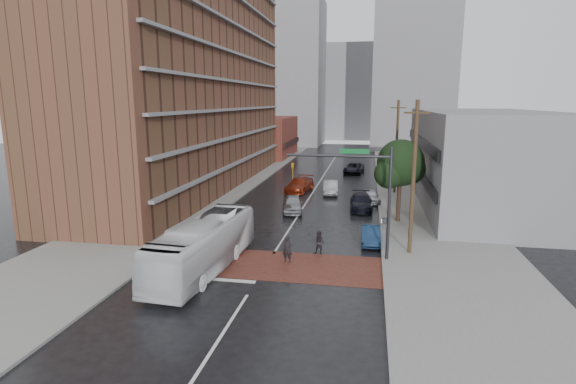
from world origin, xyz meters
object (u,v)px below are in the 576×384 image
(car_parked_far, at_px, (371,196))
(car_travel_a, at_px, (292,204))
(car_travel_c, at_px, (300,185))
(suv_travel, at_px, (354,168))
(pedestrian_b, at_px, (319,243))
(car_travel_b, at_px, (331,187))
(pedestrian_a, at_px, (288,249))
(car_parked_near, at_px, (371,235))
(car_parked_mid, at_px, (361,202))
(transit_bus, at_px, (204,245))

(car_parked_far, bearing_deg, car_travel_a, -153.87)
(car_travel_c, distance_m, suv_travel, 15.12)
(pedestrian_b, height_order, car_travel_b, pedestrian_b)
(pedestrian_b, bearing_deg, pedestrian_a, -119.27)
(pedestrian_a, bearing_deg, suv_travel, 90.79)
(car_travel_c, relative_size, car_parked_near, 1.42)
(car_travel_a, distance_m, car_parked_mid, 6.43)
(car_travel_b, bearing_deg, car_travel_c, 164.40)
(car_travel_a, height_order, car_parked_near, car_travel_a)
(car_travel_a, relative_size, car_travel_c, 0.82)
(car_travel_a, bearing_deg, transit_bus, -110.05)
(car_travel_c, xyz_separation_m, car_parked_far, (7.76, -4.11, -0.13))
(transit_bus, bearing_deg, pedestrian_b, 35.75)
(transit_bus, bearing_deg, car_travel_a, 83.52)
(car_travel_a, distance_m, car_parked_near, 10.71)
(pedestrian_b, bearing_deg, car_parked_far, 91.77)
(transit_bus, bearing_deg, car_travel_c, 89.24)
(pedestrian_a, relative_size, pedestrian_b, 1.10)
(car_travel_b, bearing_deg, pedestrian_a, -97.00)
(pedestrian_b, bearing_deg, car_parked_mid, 92.63)
(suv_travel, bearing_deg, pedestrian_b, -84.19)
(transit_bus, distance_m, pedestrian_b, 7.60)
(transit_bus, height_order, car_travel_c, transit_bus)
(transit_bus, relative_size, pedestrian_b, 7.01)
(transit_bus, distance_m, car_travel_a, 15.30)
(car_parked_mid, bearing_deg, car_travel_a, -164.81)
(car_travel_b, distance_m, suv_travel, 14.89)
(car_travel_c, relative_size, car_parked_far, 1.41)
(car_travel_a, relative_size, car_parked_mid, 0.89)
(suv_travel, relative_size, car_parked_far, 1.34)
(car_travel_a, xyz_separation_m, car_parked_far, (6.97, 5.14, -0.10))
(pedestrian_b, relative_size, car_parked_far, 0.41)
(car_travel_a, bearing_deg, car_parked_near, -58.76)
(pedestrian_b, xyz_separation_m, car_travel_b, (-0.99, 19.63, -0.07))
(pedestrian_a, height_order, car_parked_near, pedestrian_a)
(car_travel_a, relative_size, car_parked_near, 1.16)
(car_parked_near, height_order, car_parked_far, car_parked_far)
(transit_bus, relative_size, car_parked_mid, 2.23)
(car_travel_c, bearing_deg, pedestrian_a, -73.43)
(pedestrian_a, bearing_deg, pedestrian_b, 52.57)
(suv_travel, bearing_deg, car_travel_b, -90.14)
(car_travel_c, relative_size, suv_travel, 1.05)
(transit_bus, height_order, pedestrian_a, transit_bus)
(transit_bus, bearing_deg, pedestrian_a, 27.87)
(pedestrian_a, relative_size, car_parked_far, 0.46)
(car_parked_mid, bearing_deg, car_parked_far, 72.45)
(pedestrian_a, relative_size, suv_travel, 0.34)
(transit_bus, bearing_deg, car_travel_b, 80.88)
(suv_travel, bearing_deg, car_parked_mid, -78.65)
(car_parked_mid, bearing_deg, pedestrian_a, -108.31)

